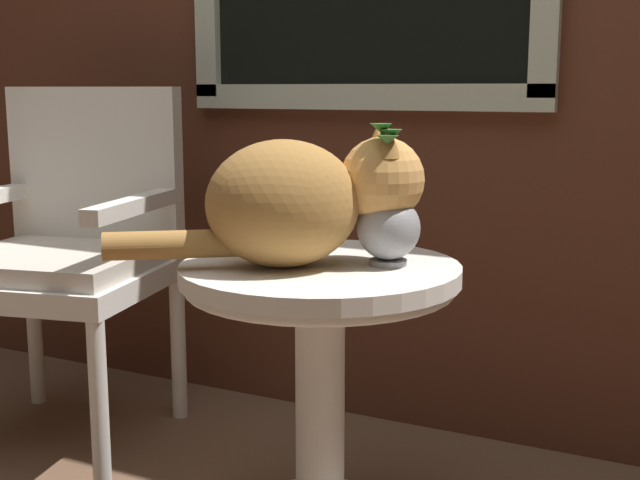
{
  "coord_description": "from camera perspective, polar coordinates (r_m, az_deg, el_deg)",
  "views": [
    {
      "loc": [
        0.92,
        -1.34,
        0.95
      ],
      "look_at": [
        0.17,
        0.16,
        0.65
      ],
      "focal_mm": 47.16,
      "sensor_mm": 36.0,
      "label": 1
    }
  ],
  "objects": [
    {
      "name": "pewter_vase_with_ivy",
      "position": [
        1.69,
        4.67,
        1.36
      ],
      "size": [
        0.13,
        0.13,
        0.29
      ],
      "color": "#99999E",
      "rests_on": "wicker_side_table"
    },
    {
      "name": "wicker_side_table",
      "position": [
        1.76,
        -0.0,
        -7.28
      ],
      "size": [
        0.58,
        0.58,
        0.6
      ],
      "color": "silver",
      "rests_on": "ground_plane"
    },
    {
      "name": "cat",
      "position": [
        1.67,
        -1.36,
        2.77
      ],
      "size": [
        0.55,
        0.43,
        0.28
      ],
      "color": "#AD7A3D",
      "rests_on": "wicker_side_table"
    },
    {
      "name": "wicker_chair",
      "position": [
        2.38,
        -16.57,
        -0.17
      ],
      "size": [
        0.61,
        0.61,
        0.96
      ],
      "color": "silver",
      "rests_on": "ground_plane"
    }
  ]
}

